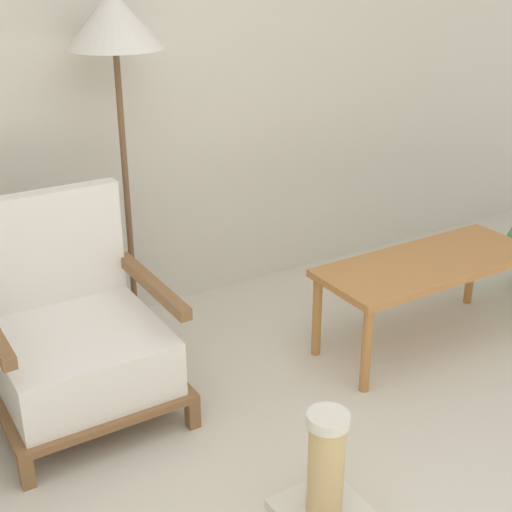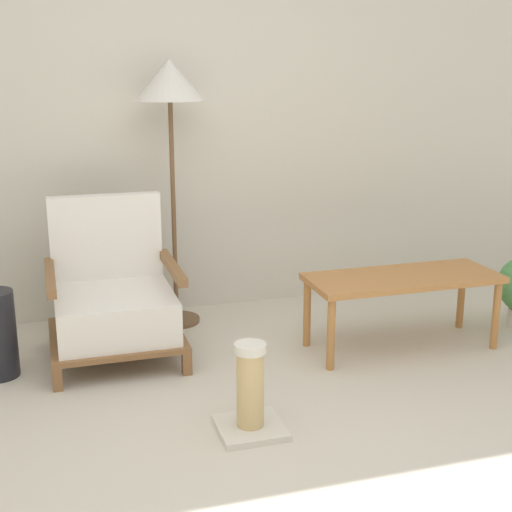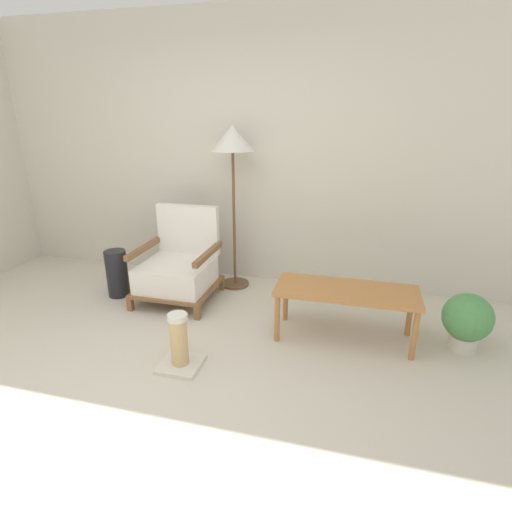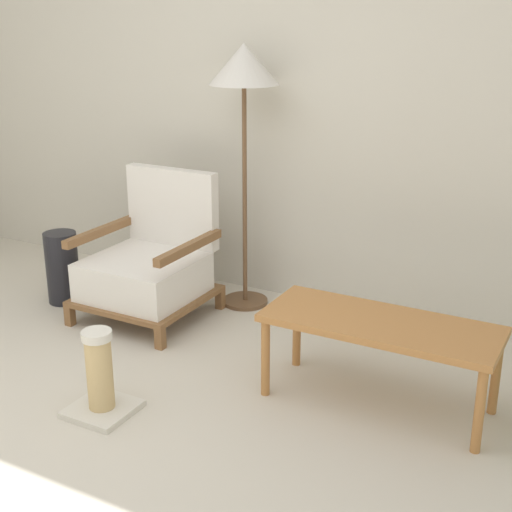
# 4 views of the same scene
# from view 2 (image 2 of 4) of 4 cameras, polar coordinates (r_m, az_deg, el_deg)

# --- Properties ---
(ground_plane) EXTENTS (14.00, 14.00, 0.00)m
(ground_plane) POSITION_cam_2_polar(r_m,az_deg,el_deg) (2.87, 1.61, -19.07)
(ground_plane) COLOR beige
(wall_back) EXTENTS (8.00, 0.06, 2.70)m
(wall_back) POSITION_cam_2_polar(r_m,az_deg,el_deg) (4.65, -7.60, 11.80)
(wall_back) COLOR beige
(wall_back) RESTS_ON ground_plane
(armchair) EXTENTS (0.72, 0.71, 0.88)m
(armchair) POSITION_cam_2_polar(r_m,az_deg,el_deg) (4.07, -11.33, -3.52)
(armchair) COLOR brown
(armchair) RESTS_ON ground_plane
(floor_lamp) EXTENTS (0.42, 0.42, 1.64)m
(floor_lamp) POSITION_cam_2_polar(r_m,az_deg,el_deg) (4.36, -6.90, 12.62)
(floor_lamp) COLOR brown
(floor_lamp) RESTS_ON ground_plane
(coffee_table) EXTENTS (1.11, 0.44, 0.44)m
(coffee_table) POSITION_cam_2_polar(r_m,az_deg,el_deg) (4.18, 11.66, -2.19)
(coffee_table) COLOR #B2753D
(coffee_table) RESTS_ON ground_plane
(scratching_post) EXTENTS (0.30, 0.30, 0.42)m
(scratching_post) POSITION_cam_2_polar(r_m,az_deg,el_deg) (3.25, -0.46, -11.21)
(scratching_post) COLOR beige
(scratching_post) RESTS_ON ground_plane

